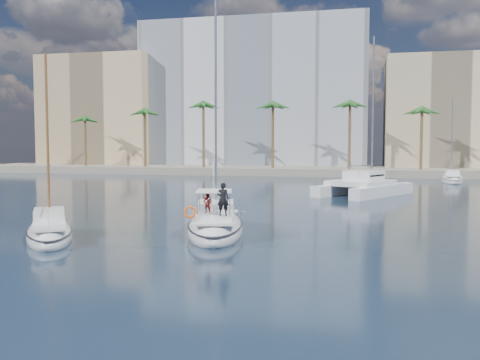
# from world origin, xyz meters

# --- Properties ---
(ground) EXTENTS (160.00, 160.00, 0.00)m
(ground) POSITION_xyz_m (0.00, 0.00, 0.00)
(ground) COLOR black
(ground) RESTS_ON ground
(quay) EXTENTS (120.00, 14.00, 1.20)m
(quay) POSITION_xyz_m (0.00, 61.00, 0.60)
(quay) COLOR gray
(quay) RESTS_ON ground
(building_modern) EXTENTS (42.00, 16.00, 28.00)m
(building_modern) POSITION_xyz_m (-12.00, 73.00, 14.00)
(building_modern) COLOR silver
(building_modern) RESTS_ON ground
(building_tan_left) EXTENTS (22.00, 14.00, 22.00)m
(building_tan_left) POSITION_xyz_m (-42.00, 69.00, 11.00)
(building_tan_left) COLOR tan
(building_tan_left) RESTS_ON ground
(building_beige) EXTENTS (20.00, 14.00, 20.00)m
(building_beige) POSITION_xyz_m (22.00, 70.00, 10.00)
(building_beige) COLOR #C4AE8C
(building_beige) RESTS_ON ground
(palm_left) EXTENTS (3.60, 3.60, 12.30)m
(palm_left) POSITION_xyz_m (-34.00, 57.00, 10.28)
(palm_left) COLOR brown
(palm_left) RESTS_ON ground
(palm_centre) EXTENTS (3.60, 3.60, 12.30)m
(palm_centre) POSITION_xyz_m (0.00, 57.00, 10.28)
(palm_centre) COLOR brown
(palm_centre) RESTS_ON ground
(main_sloop) EXTENTS (5.55, 10.57, 14.99)m
(main_sloop) POSITION_xyz_m (-0.16, 0.86, 0.49)
(main_sloop) COLOR silver
(main_sloop) RESTS_ON ground
(small_sloop) EXTENTS (6.11, 7.79, 11.03)m
(small_sloop) POSITION_xyz_m (-8.54, -3.11, 0.41)
(small_sloop) COLOR silver
(small_sloop) RESTS_ON ground
(catamaran) EXTENTS (10.19, 12.27, 16.15)m
(catamaran) POSITION_xyz_m (8.30, 26.18, 1.12)
(catamaran) COLOR silver
(catamaran) RESTS_ON ground
(seagull) EXTENTS (1.24, 0.53, 0.23)m
(seagull) POSITION_xyz_m (0.62, 2.93, 1.05)
(seagull) COLOR silver
(seagull) RESTS_ON ground
(moored_yacht_a) EXTENTS (3.37, 9.52, 11.90)m
(moored_yacht_a) POSITION_xyz_m (20.00, 47.00, 0.00)
(moored_yacht_a) COLOR silver
(moored_yacht_a) RESTS_ON ground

